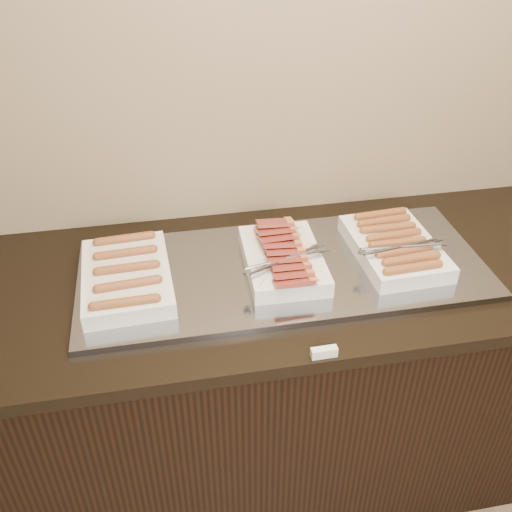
{
  "coord_description": "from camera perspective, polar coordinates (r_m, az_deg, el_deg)",
  "views": [
    {
      "loc": [
        -0.3,
        0.8,
        1.92
      ],
      "look_at": [
        -0.06,
        2.13,
        0.97
      ],
      "focal_mm": 40.0,
      "sensor_mm": 36.0,
      "label": 1
    }
  ],
  "objects": [
    {
      "name": "dish_left",
      "position": [
        1.65,
        -12.8,
        -1.98
      ],
      "size": [
        0.26,
        0.37,
        0.07
      ],
      "rotation": [
        0.0,
        0.0,
        0.05
      ],
      "color": "white",
      "rests_on": "warming_tray"
    },
    {
      "name": "label_holder",
      "position": [
        1.44,
        6.82,
        -9.54
      ],
      "size": [
        0.07,
        0.02,
        0.03
      ],
      "primitive_type": "cube",
      "rotation": [
        0.0,
        0.0,
        0.01
      ],
      "color": "white",
      "rests_on": "counter"
    },
    {
      "name": "warming_tray",
      "position": [
        1.7,
        2.73,
        -1.36
      ],
      "size": [
        1.2,
        0.5,
        0.02
      ],
      "primitive_type": "cube",
      "color": "gray",
      "rests_on": "counter"
    },
    {
      "name": "dish_right",
      "position": [
        1.78,
        13.71,
        0.94
      ],
      "size": [
        0.27,
        0.36,
        0.08
      ],
      "rotation": [
        0.0,
        0.0,
        0.04
      ],
      "color": "white",
      "rests_on": "warming_tray"
    },
    {
      "name": "dish_center",
      "position": [
        1.67,
        2.72,
        -0.21
      ],
      "size": [
        0.27,
        0.36,
        0.09
      ],
      "rotation": [
        0.0,
        0.0,
        -0.02
      ],
      "color": "white",
      "rests_on": "warming_tray"
    },
    {
      "name": "counter",
      "position": [
        2.01,
        1.59,
        -12.0
      ],
      "size": [
        2.06,
        0.76,
        0.9
      ],
      "color": "black",
      "rests_on": "ground"
    }
  ]
}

